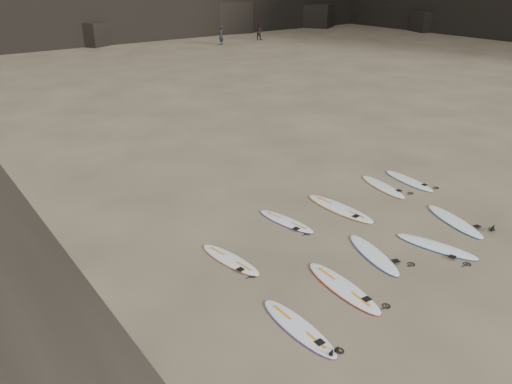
# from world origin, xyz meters

# --- Properties ---
(ground) EXTENTS (240.00, 240.00, 0.00)m
(ground) POSITION_xyz_m (0.00, 0.00, 0.00)
(ground) COLOR #897559
(ground) RESTS_ON ground
(surfboard_0) EXTENTS (0.62, 2.44, 0.09)m
(surfboard_0) POSITION_xyz_m (-3.85, -0.86, 0.04)
(surfboard_0) COLOR white
(surfboard_0) RESTS_ON ground
(surfboard_1) EXTENTS (0.84, 2.66, 0.09)m
(surfboard_1) POSITION_xyz_m (-1.95, -0.38, 0.05)
(surfboard_1) COLOR white
(surfboard_1) RESTS_ON ground
(surfboard_2) EXTENTS (1.20, 2.41, 0.08)m
(surfboard_2) POSITION_xyz_m (-0.12, 0.22, 0.04)
(surfboard_2) COLOR white
(surfboard_2) RESTS_ON ground
(surfboard_3) EXTENTS (1.20, 2.44, 0.09)m
(surfboard_3) POSITION_xyz_m (1.67, -0.56, 0.04)
(surfboard_3) COLOR white
(surfboard_3) RESTS_ON ground
(surfboard_4) EXTENTS (1.25, 2.51, 0.09)m
(surfboard_4) POSITION_xyz_m (3.48, 0.05, 0.04)
(surfboard_4) COLOR white
(surfboard_4) RESTS_ON ground
(surfboard_5) EXTENTS (0.85, 2.28, 0.08)m
(surfboard_5) POSITION_xyz_m (-3.50, 2.40, 0.04)
(surfboard_5) COLOR white
(surfboard_5) RESTS_ON ground
(surfboard_6) EXTENTS (0.86, 2.26, 0.08)m
(surfboard_6) POSITION_xyz_m (-0.82, 3.23, 0.04)
(surfboard_6) COLOR white
(surfboard_6) RESTS_ON ground
(surfboard_7) EXTENTS (0.85, 2.80, 0.10)m
(surfboard_7) POSITION_xyz_m (1.21, 2.86, 0.05)
(surfboard_7) COLOR white
(surfboard_7) RESTS_ON ground
(surfboard_8) EXTENTS (0.98, 2.38, 0.08)m
(surfboard_8) POSITION_xyz_m (3.79, 3.22, 0.04)
(surfboard_8) COLOR white
(surfboard_8) RESTS_ON ground
(surfboard_9) EXTENTS (0.83, 2.39, 0.08)m
(surfboard_9) POSITION_xyz_m (5.00, 3.00, 0.04)
(surfboard_9) COLOR white
(surfboard_9) RESTS_ON ground
(person_a) EXTENTS (0.83, 0.75, 1.89)m
(person_a) POSITION_xyz_m (18.94, 37.57, 0.95)
(person_a) COLOR black
(person_a) RESTS_ON ground
(person_b) EXTENTS (0.99, 1.05, 1.73)m
(person_b) POSITION_xyz_m (24.33, 38.25, 0.86)
(person_b) COLOR black
(person_b) RESTS_ON ground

